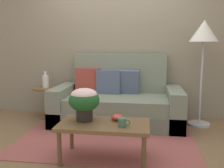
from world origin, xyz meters
TOP-DOWN VIEW (x-y plane):
  - ground_plane at (0.00, 0.00)m, footprint 14.00×14.00m
  - wall_back at (0.00, 1.14)m, footprint 6.40×0.12m
  - area_rug at (0.00, 0.00)m, footprint 2.30×1.76m
  - couch at (0.05, 0.65)m, footprint 2.00×0.94m
  - coffee_table at (0.08, -0.68)m, footprint 0.97×0.53m
  - side_table at (-1.18, 0.72)m, footprint 0.43×0.43m
  - floor_lamp at (1.34, 0.70)m, footprint 0.42×0.42m
  - potted_plant at (-0.15, -0.63)m, footprint 0.34×0.34m
  - coffee_mug at (0.28, -0.77)m, footprint 0.13×0.08m
  - snack_bowl at (0.21, -0.57)m, footprint 0.14×0.14m
  - table_vase at (-1.17, 0.74)m, footprint 0.10×0.10m

SIDE VIEW (x-z plane):
  - ground_plane at x=0.00m, z-range 0.00..0.00m
  - area_rug at x=0.00m, z-range 0.00..0.01m
  - couch at x=0.05m, z-range -0.22..0.87m
  - side_table at x=-1.18m, z-range 0.10..0.63m
  - coffee_table at x=0.08m, z-range 0.16..0.58m
  - snack_bowl at x=0.21m, z-range 0.42..0.49m
  - coffee_mug at x=0.28m, z-range 0.42..0.51m
  - table_vase at x=-1.17m, z-range 0.50..0.77m
  - potted_plant at x=-0.15m, z-range 0.46..0.83m
  - floor_lamp at x=1.34m, z-range 0.55..2.16m
  - wall_back at x=0.00m, z-range 0.00..2.78m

